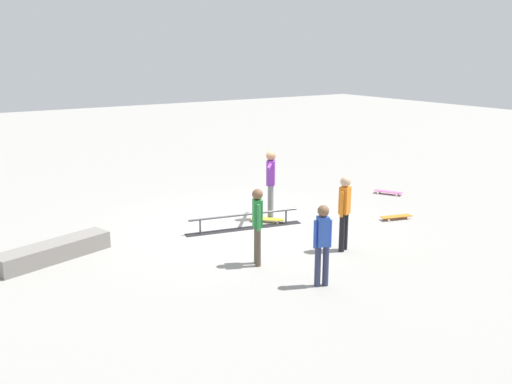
{
  "coord_description": "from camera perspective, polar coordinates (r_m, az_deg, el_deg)",
  "views": [
    {
      "loc": [
        6.72,
        10.83,
        4.1
      ],
      "look_at": [
        0.02,
        0.59,
        1.0
      ],
      "focal_mm": 39.58,
      "sensor_mm": 36.0,
      "label": 1
    }
  ],
  "objects": [
    {
      "name": "skater_main",
      "position": [
        13.83,
        1.5,
        1.23
      ],
      "size": [
        0.96,
        1.1,
        1.71
      ],
      "rotation": [
        0.0,
        0.0,
        4.0
      ],
      "color": "slate",
      "rests_on": "ground_plane"
    },
    {
      "name": "bystander_orange_shirt",
      "position": [
        11.78,
        8.93,
        -1.73
      ],
      "size": [
        0.36,
        0.25,
        1.59
      ],
      "rotation": [
        0.0,
        0.0,
        0.41
      ],
      "color": "black",
      "rests_on": "ground_plane"
    },
    {
      "name": "grind_rail",
      "position": [
        13.26,
        -1.19,
        -3.07
      ],
      "size": [
        2.84,
        0.81,
        0.37
      ],
      "rotation": [
        0.0,
        0.0,
        -0.2
      ],
      "color": "black",
      "rests_on": "ground_plane"
    },
    {
      "name": "bystander_green_shirt",
      "position": [
        10.87,
        0.15,
        -3.1
      ],
      "size": [
        0.24,
        0.34,
        1.53
      ],
      "rotation": [
        0.0,
        0.0,
        1.14
      ],
      "color": "brown",
      "rests_on": "ground_plane"
    },
    {
      "name": "ground_plane",
      "position": [
        13.39,
        -1.33,
        -3.62
      ],
      "size": [
        60.0,
        60.0,
        0.0
      ],
      "primitive_type": "plane",
      "color": "gray"
    },
    {
      "name": "skate_ledge",
      "position": [
        12.05,
        -19.77,
        -5.66
      ],
      "size": [
        2.39,
        1.2,
        0.35
      ],
      "primitive_type": "cube",
      "rotation": [
        0.0,
        0.0,
        0.3
      ],
      "color": "gray",
      "rests_on": "ground_plane"
    },
    {
      "name": "bystander_blue_shirt",
      "position": [
        9.98,
        6.73,
        -4.94
      ],
      "size": [
        0.34,
        0.23,
        1.49
      ],
      "rotation": [
        0.0,
        0.0,
        2.78
      ],
      "color": "#2D3351",
      "rests_on": "ground_plane"
    },
    {
      "name": "loose_skateboard_orange",
      "position": [
        14.43,
        14.0,
        -2.42
      ],
      "size": [
        0.82,
        0.41,
        0.09
      ],
      "rotation": [
        0.0,
        0.0,
        6.01
      ],
      "color": "orange",
      "rests_on": "ground_plane"
    },
    {
      "name": "loose_skateboard_pink",
      "position": [
        16.86,
        13.23,
        0.01
      ],
      "size": [
        0.56,
        0.8,
        0.09
      ],
      "rotation": [
        0.0,
        0.0,
        2.07
      ],
      "color": "#E05993",
      "rests_on": "ground_plane"
    },
    {
      "name": "skateboard_main",
      "position": [
        13.79,
        1.16,
        -2.77
      ],
      "size": [
        0.71,
        0.7,
        0.09
      ],
      "rotation": [
        0.0,
        0.0,
        2.37
      ],
      "color": "yellow",
      "rests_on": "ground_plane"
    }
  ]
}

